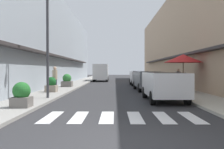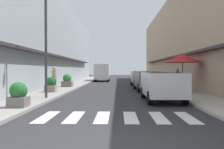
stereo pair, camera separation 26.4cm
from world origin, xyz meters
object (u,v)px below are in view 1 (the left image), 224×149
object	(u,v)px
parked_car_near	(164,83)
parked_car_mid	(147,79)
cafe_umbrella	(183,59)
planter_far	(67,81)
planter_midblock	(51,85)
planter_corner	(22,95)
street_lamp	(51,32)
pedestrian_walking_near	(178,79)
pedestrian_walking_far	(55,78)
parked_car_far	(139,76)
delivery_van	(101,71)

from	to	relation	value
parked_car_near	parked_car_mid	size ratio (longest dim) A/B	0.95
parked_car_near	parked_car_mid	world-z (taller)	same
cafe_umbrella	planter_far	distance (m)	10.30
parked_car_near	cafe_umbrella	bearing A→B (deg)	63.24
planter_midblock	planter_corner	bearing A→B (deg)	-85.46
street_lamp	parked_car_near	bearing A→B (deg)	-4.19
pedestrian_walking_near	street_lamp	bearing A→B (deg)	-118.80
street_lamp	cafe_umbrella	size ratio (longest dim) A/B	2.22
pedestrian_walking_near	pedestrian_walking_far	xyz separation A→B (m)	(-8.47, -0.50, 0.09)
parked_car_far	cafe_umbrella	size ratio (longest dim) A/B	1.61
parked_car_near	planter_corner	xyz separation A→B (m)	(-6.22, -2.90, -0.32)
parked_car_far	pedestrian_walking_near	distance (m)	8.34
street_lamp	pedestrian_walking_near	distance (m)	9.28
cafe_umbrella	planter_far	xyz separation A→B (m)	(-8.78, 5.11, -1.73)
parked_car_far	cafe_umbrella	distance (m)	9.11
parked_car_near	cafe_umbrella	world-z (taller)	cafe_umbrella
planter_far	cafe_umbrella	bearing A→B (deg)	-30.18
parked_car_mid	planter_midblock	size ratio (longest dim) A/B	4.54
parked_car_mid	pedestrian_walking_far	xyz separation A→B (m)	(-6.58, -2.27, 0.10)
parked_car_mid	delivery_van	bearing A→B (deg)	105.49
delivery_van	planter_far	xyz separation A→B (m)	(-2.26, -13.30, -0.78)
parked_car_near	cafe_umbrella	distance (m)	4.84
planter_midblock	pedestrian_walking_near	xyz separation A→B (m)	(8.66, 0.72, 0.34)
street_lamp	planter_midblock	xyz separation A→B (m)	(-0.90, 3.60, -3.00)
planter_far	pedestrian_walking_far	world-z (taller)	pedestrian_walking_far
parked_car_near	planter_corner	distance (m)	6.87
planter_corner	delivery_van	bearing A→B (deg)	85.98
planter_midblock	planter_far	world-z (taller)	planter_far
parked_car_near	parked_car_mid	xyz separation A→B (m)	(-0.00, 6.52, 0.00)
parked_car_far	pedestrian_walking_near	size ratio (longest dim) A/B	2.68
street_lamp	planter_midblock	world-z (taller)	street_lamp
parked_car_mid	parked_car_far	bearing A→B (deg)	90.00
parked_car_far	planter_corner	world-z (taller)	parked_car_far
cafe_umbrella	street_lamp	bearing A→B (deg)	-155.09
planter_far	pedestrian_walking_near	distance (m)	9.69
planter_far	pedestrian_walking_far	size ratio (longest dim) A/B	0.66
planter_corner	pedestrian_walking_far	size ratio (longest dim) A/B	0.59
parked_car_near	parked_car_mid	bearing A→B (deg)	90.00
planter_far	pedestrian_walking_near	world-z (taller)	pedestrian_walking_near
parked_car_near	cafe_umbrella	size ratio (longest dim) A/B	1.68
parked_car_far	delivery_van	xyz separation A→B (m)	(-4.43, 9.65, 0.48)
planter_midblock	cafe_umbrella	bearing A→B (deg)	0.60
planter_midblock	planter_far	size ratio (longest dim) A/B	0.89
street_lamp	planter_far	world-z (taller)	street_lamp
parked_car_far	planter_midblock	size ratio (longest dim) A/B	4.14
parked_car_near	parked_car_far	xyz separation A→B (m)	(-0.00, 12.88, -0.00)
planter_corner	planter_midblock	xyz separation A→B (m)	(-0.55, 6.94, -0.02)
pedestrian_walking_far	street_lamp	bearing A→B (deg)	-179.13
parked_car_near	planter_midblock	xyz separation A→B (m)	(-6.77, 4.03, -0.34)
cafe_umbrella	planter_midblock	world-z (taller)	cafe_umbrella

